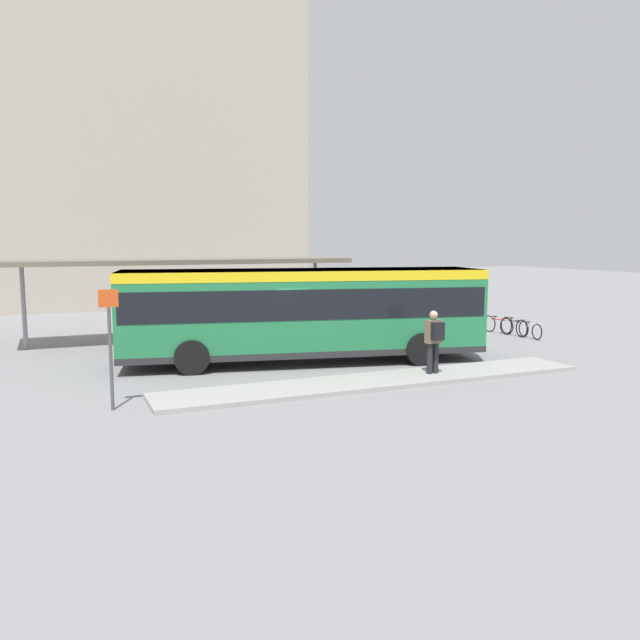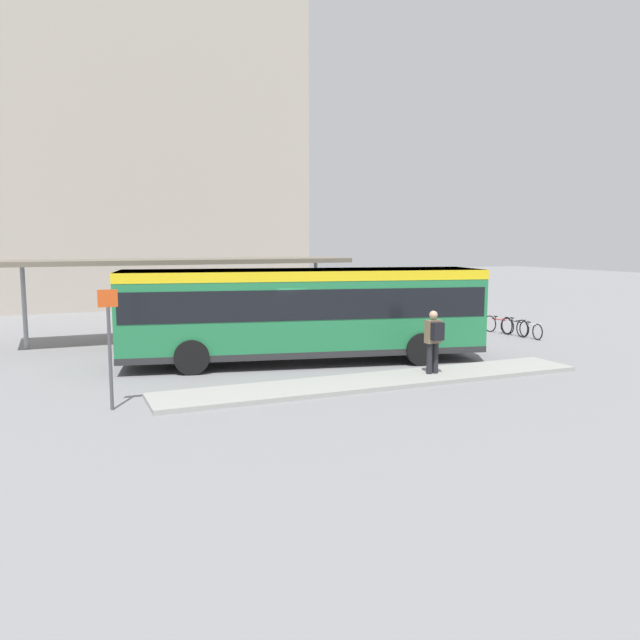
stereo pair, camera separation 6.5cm
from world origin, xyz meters
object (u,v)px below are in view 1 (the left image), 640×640
Objects in this scene: potted_planter_near_shelter at (145,332)px; bicycle_black at (514,327)px; platform_sign at (110,344)px; city_bus at (304,308)px; bicycle_white at (530,330)px; pedestrian_waiting at (434,338)px; bicycle_red at (498,325)px.

bicycle_black is at bearing -7.62° from potted_planter_near_shelter.
platform_sign reaches higher than potted_planter_near_shelter.
city_bus is 8.18× the size of potted_planter_near_shelter.
potted_planter_near_shelter is (-14.58, 1.95, 0.37)m from bicycle_black.
city_bus is 10.40m from bicycle_white.
potted_planter_near_shelter is (-4.46, 3.81, -1.02)m from city_bus.
pedestrian_waiting reaches higher than bicycle_black.
potted_planter_near_shelter is at bearing -102.82° from bicycle_red.
bicycle_red is at bearing -163.20° from bicycle_white.
city_bus reaches higher than bicycle_red.
pedestrian_waiting is 8.77m from platform_sign.
bicycle_white is at bearing -10.67° from potted_planter_near_shelter.
bicycle_white is at bearing 17.68° from city_bus.
platform_sign reaches higher than bicycle_black.
bicycle_white is at bearing 12.19° from bicycle_black.
city_bus is 6.48× the size of pedestrian_waiting.
city_bus is 7.00× the size of bicycle_red.
bicycle_black is 1.03× the size of bicycle_red.
bicycle_black is at bearing 2.68° from bicycle_red.
city_bus reaches higher than platform_sign.
bicycle_red is at bearing 21.20° from platform_sign.
city_bus is 10.38m from bicycle_black.
pedestrian_waiting reaches higher than bicycle_white.
bicycle_black is 17.27m from platform_sign.
platform_sign is (-8.76, 0.04, 0.40)m from pedestrian_waiting.
bicycle_black is at bearing -164.23° from bicycle_white.
bicycle_black reaches higher than bicycle_red.
platform_sign is (-6.23, -3.60, -0.20)m from city_bus.
bicycle_red is (-0.16, 0.82, -0.01)m from bicycle_black.
platform_sign is at bearing -103.38° from potted_planter_near_shelter.
platform_sign reaches higher than bicycle_white.
pedestrian_waiting is at bearing -46.80° from potted_planter_near_shelter.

